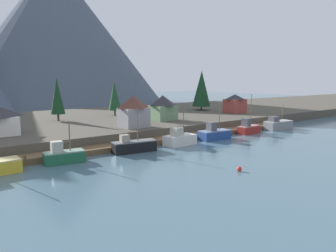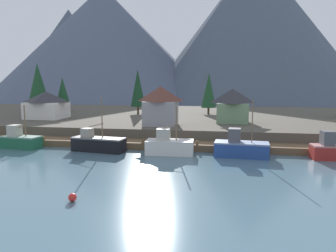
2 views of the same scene
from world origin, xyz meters
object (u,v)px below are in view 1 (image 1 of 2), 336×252
at_px(fishing_boat_red, 249,128).
at_px(fishing_boat_green, 63,155).
at_px(conifer_near_left, 115,96).
at_px(conifer_mid_right, 57,96).
at_px(house_grey, 133,111).
at_px(fishing_boat_white, 180,139).
at_px(house_green, 163,107).
at_px(fishing_boat_grey, 278,124).
at_px(fishing_boat_black, 134,146).
at_px(house_red, 235,103).
at_px(fishing_boat_blue, 214,134).
at_px(conifer_near_right, 202,89).
at_px(channel_buoy, 239,169).

bearing_deg(fishing_boat_red, fishing_boat_green, 177.11).
xyz_separation_m(conifer_near_left, conifer_mid_right, (-16.93, -1.99, 0.50)).
relative_size(fishing_boat_red, house_grey, 1.38).
distance_m(fishing_boat_white, fishing_boat_red, 21.74).
bearing_deg(fishing_boat_green, house_green, 35.16).
bearing_deg(fishing_boat_grey, fishing_boat_black, -176.75).
relative_size(fishing_boat_green, fishing_boat_grey, 0.78).
xyz_separation_m(house_green, house_grey, (-12.46, -6.18, 0.24)).
height_order(house_grey, house_red, house_grey).
bearing_deg(fishing_boat_grey, conifer_near_left, 133.95).
xyz_separation_m(house_green, conifer_mid_right, (-22.10, 14.23, 2.98)).
distance_m(fishing_boat_grey, house_green, 30.24).
xyz_separation_m(fishing_boat_green, house_red, (60.66, 18.44, 4.24)).
bearing_deg(fishing_boat_blue, conifer_near_right, 54.89).
xyz_separation_m(fishing_boat_red, conifer_near_right, (13.52, 30.97, 8.52)).
relative_size(fishing_boat_green, fishing_boat_red, 0.70).
bearing_deg(conifer_near_right, fishing_boat_green, -151.88).
distance_m(fishing_boat_blue, conifer_mid_right, 40.03).
relative_size(fishing_boat_white, fishing_boat_blue, 0.88).
distance_m(fishing_boat_black, fishing_boat_red, 32.21).
relative_size(house_red, conifer_near_left, 0.61).
relative_size(fishing_boat_green, fishing_boat_blue, 0.86).
bearing_deg(fishing_boat_white, conifer_near_right, 38.28).
xyz_separation_m(house_red, conifer_near_left, (-33.75, 15.33, 2.80)).
distance_m(fishing_boat_black, fishing_boat_blue, 20.24).
height_order(house_green, conifer_near_right, conifer_near_right).
relative_size(conifer_near_left, conifer_mid_right, 0.92).
height_order(fishing_boat_blue, conifer_near_left, conifer_near_left).
height_order(house_grey, conifer_near_right, conifer_near_right).
height_order(house_red, conifer_mid_right, conifer_mid_right).
xyz_separation_m(house_grey, house_red, (41.05, 7.07, -0.56)).
bearing_deg(fishing_boat_black, fishing_boat_green, -172.67).
xyz_separation_m(house_green, channel_buoy, (-13.86, -37.13, -5.40)).
bearing_deg(house_red, fishing_boat_black, -158.79).
bearing_deg(conifer_near_right, fishing_boat_grey, -94.02).
distance_m(fishing_boat_grey, conifer_mid_right, 56.65).
distance_m(conifer_mid_right, channel_buoy, 52.69).
distance_m(fishing_boat_black, house_green, 26.76).
bearing_deg(channel_buoy, house_grey, 87.42).
distance_m(fishing_boat_red, house_green, 21.99).
xyz_separation_m(fishing_boat_blue, house_grey, (-13.24, 11.58, 4.78)).
height_order(fishing_boat_red, conifer_mid_right, conifer_mid_right).
relative_size(conifer_mid_right, channel_buoy, 15.29).
xyz_separation_m(fishing_boat_red, house_green, (-12.74, 17.35, 4.51)).
bearing_deg(house_red, conifer_near_left, 155.58).
height_order(fishing_boat_blue, house_grey, house_grey).
bearing_deg(conifer_near_left, fishing_boat_grey, -49.32).
relative_size(fishing_boat_black, house_green, 1.27).
distance_m(fishing_boat_white, house_red, 42.19).
bearing_deg(fishing_boat_green, fishing_boat_grey, 6.24).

